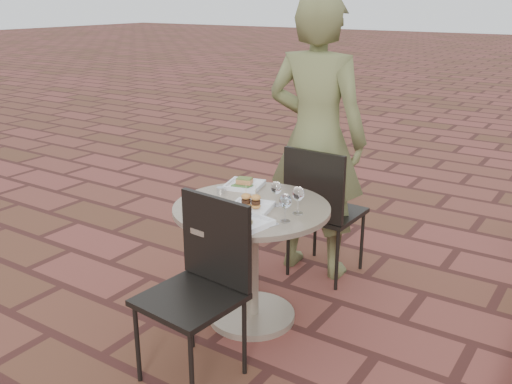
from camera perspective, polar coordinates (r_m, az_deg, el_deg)
The scene contains 13 objects.
ground at distance 3.63m, azimuth -0.66°, elevation -11.89°, with size 60.00×60.00×0.00m, color brown.
cafe_table at distance 3.34m, azimuth -0.43°, elevation -5.37°, with size 0.90×0.90×0.73m.
chair_far at distance 3.84m, azimuth 6.47°, elevation -1.09°, with size 0.45×0.45×0.93m.
chair_near at distance 2.88m, azimuth -5.39°, elevation -8.21°, with size 0.48×0.48×0.93m.
diner at distance 3.85m, azimuth 6.05°, elevation 5.30°, with size 0.70×0.46×1.91m, color brown.
plate_salmon at distance 3.57m, azimuth -1.18°, elevation 0.78°, with size 0.26×0.26×0.06m.
plate_sliders at distance 3.18m, azimuth -0.51°, elevation -1.31°, with size 0.27×0.27×0.14m.
plate_tuna at distance 2.97m, azimuth -1.40°, elevation -3.07°, with size 0.29×0.29×0.03m.
wine_glass_right at distance 2.99m, azimuth 2.96°, elevation -0.98°, with size 0.07×0.07×0.16m.
wine_glass_mid at distance 3.22m, azimuth 2.04°, elevation 0.35°, with size 0.06×0.06×0.15m.
wine_glass_far at distance 3.11m, azimuth 4.23°, elevation -0.23°, with size 0.07×0.07×0.16m.
steel_ramekin at distance 3.45m, azimuth -3.55°, elevation 0.17°, with size 0.05×0.05×0.04m, color silver.
cutlery_set at distance 2.95m, azimuth 0.60°, elevation -3.51°, with size 0.09×0.20×0.00m, color silver, non-canonical shape.
Camera 1 is at (1.75, -2.57, 1.86)m, focal length 40.00 mm.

